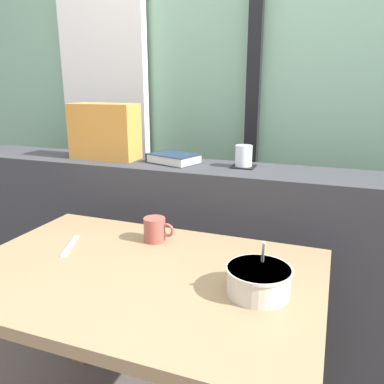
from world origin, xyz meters
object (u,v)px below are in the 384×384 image
(breakfast_table, at_px, (140,302))
(coaster_square, at_px, (243,167))
(closed_book, at_px, (173,158))
(throw_pillow, at_px, (105,131))
(fork_utensil, at_px, (70,246))
(juice_glass, at_px, (244,156))
(ceramic_mug, at_px, (155,229))
(soup_bowl, at_px, (259,281))

(breakfast_table, distance_m, coaster_square, 0.77)
(closed_book, distance_m, throw_pillow, 0.36)
(breakfast_table, bearing_deg, fork_utensil, 166.37)
(throw_pillow, distance_m, fork_utensil, 0.70)
(coaster_square, bearing_deg, breakfast_table, -101.80)
(juice_glass, bearing_deg, breakfast_table, -101.80)
(juice_glass, bearing_deg, coaster_square, 180.00)
(breakfast_table, xyz_separation_m, coaster_square, (0.14, 0.69, 0.29))
(ceramic_mug, bearing_deg, breakfast_table, -76.52)
(coaster_square, relative_size, juice_glass, 1.11)
(soup_bowl, bearing_deg, closed_book, 127.99)
(ceramic_mug, bearing_deg, closed_book, 105.14)
(fork_utensil, bearing_deg, ceramic_mug, 8.24)
(coaster_square, height_order, juice_glass, juice_glass)
(closed_book, bearing_deg, juice_glass, 3.22)
(throw_pillow, xyz_separation_m, ceramic_mug, (0.47, -0.44, -0.27))
(coaster_square, height_order, closed_book, closed_book)
(throw_pillow, bearing_deg, juice_glass, 3.02)
(juice_glass, distance_m, closed_book, 0.32)
(breakfast_table, relative_size, fork_utensil, 6.25)
(closed_book, bearing_deg, fork_utensil, -101.78)
(soup_bowl, height_order, fork_utensil, soup_bowl)
(juice_glass, distance_m, throw_pillow, 0.67)
(closed_book, height_order, throw_pillow, throw_pillow)
(coaster_square, height_order, soup_bowl, coaster_square)
(breakfast_table, xyz_separation_m, juice_glass, (0.14, 0.69, 0.34))
(breakfast_table, height_order, juice_glass, juice_glass)
(fork_utensil, bearing_deg, throw_pillow, 88.69)
(throw_pillow, relative_size, ceramic_mug, 2.83)
(breakfast_table, relative_size, coaster_square, 10.63)
(juice_glass, relative_size, fork_utensil, 0.53)
(throw_pillow, distance_m, ceramic_mug, 0.70)
(juice_glass, xyz_separation_m, ceramic_mug, (-0.20, -0.48, -0.19))
(juice_glass, height_order, closed_book, juice_glass)
(throw_pillow, xyz_separation_m, fork_utensil, (0.22, -0.59, -0.31))
(closed_book, height_order, fork_utensil, closed_book)
(breakfast_table, bearing_deg, soup_bowl, -1.00)
(closed_book, height_order, ceramic_mug, closed_book)
(breakfast_table, bearing_deg, juice_glass, 78.20)
(soup_bowl, xyz_separation_m, ceramic_mug, (-0.41, 0.22, 0.01))
(coaster_square, bearing_deg, juice_glass, 0.00)
(soup_bowl, relative_size, fork_utensil, 1.02)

